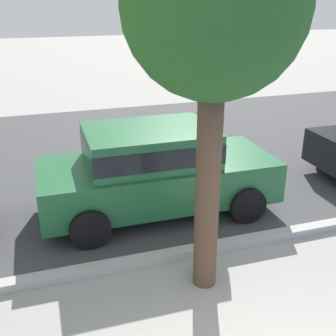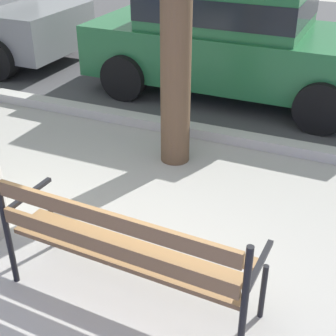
{
  "view_description": "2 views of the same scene",
  "coord_description": "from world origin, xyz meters",
  "views": [
    {
      "loc": [
        -2.25,
        -2.1,
        3.63
      ],
      "look_at": [
        -0.13,
        4.43,
        0.8
      ],
      "focal_mm": 44.94,
      "sensor_mm": 36.0,
      "label": 1
    },
    {
      "loc": [
        1.48,
        -2.1,
        2.56
      ],
      "look_at": [
        0.21,
        0.82,
        0.75
      ],
      "focal_mm": 51.87,
      "sensor_mm": 36.0,
      "label": 2
    }
  ],
  "objects": [
    {
      "name": "street_surface",
      "position": [
        0.0,
        7.5,
        0.0
      ],
      "size": [
        60.0,
        9.0,
        0.01
      ],
      "primitive_type": "cube",
      "color": "#424244",
      "rests_on": "ground"
    },
    {
      "name": "curb_stone",
      "position": [
        0.0,
        2.9,
        0.06
      ],
      "size": [
        60.0,
        0.2,
        0.12
      ],
      "primitive_type": "cube",
      "color": "#B2AFA8",
      "rests_on": "ground"
    },
    {
      "name": "street_tree_down_street",
      "position": [
        -0.32,
        2.24,
        3.46
      ],
      "size": [
        2.03,
        2.03,
        4.54
      ],
      "color": "brown",
      "rests_on": "ground"
    },
    {
      "name": "parked_car_green",
      "position": [
        -0.37,
        4.43,
        0.84
      ],
      "size": [
        4.12,
        1.96,
        1.56
      ],
      "color": "#236638",
      "rests_on": "ground"
    }
  ]
}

